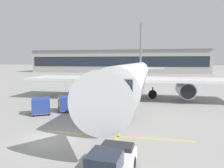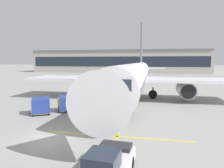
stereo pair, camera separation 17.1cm
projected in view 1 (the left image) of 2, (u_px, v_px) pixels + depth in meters
name	position (u px, v px, depth m)	size (l,w,h in m)	color
ground_plane	(50.00, 140.00, 15.44)	(600.00, 600.00, 0.00)	gray
parked_airplane	(134.00, 76.00, 31.77)	(34.08, 44.22, 14.77)	white
belt_loader	(96.00, 102.00, 25.71)	(5.22, 3.76, 2.98)	#A3A8B2
baggage_cart_lead	(67.00, 103.00, 24.04)	(2.76, 2.38, 1.91)	#515156
baggage_cart_second	(41.00, 106.00, 22.67)	(2.76, 2.38, 1.91)	#515156
pushback_tug	(109.00, 166.00, 9.95)	(2.44, 4.55, 1.83)	silver
ground_crew_by_loader	(62.00, 102.00, 24.53)	(0.30, 0.56, 1.74)	#514C42
ground_crew_by_carts	(59.00, 104.00, 23.42)	(0.39, 0.51, 1.74)	#333847
ground_crew_marshaller	(102.00, 100.00, 26.21)	(0.57, 0.27, 1.74)	#333847
ground_crew_wingwalker	(72.00, 99.00, 26.36)	(0.54, 0.36, 1.74)	#514C42
safety_cone_engine_keepout	(96.00, 96.00, 32.79)	(0.59, 0.59, 0.67)	black
apron_guidance_line_lead_in	(134.00, 100.00, 31.39)	(0.20, 110.00, 0.01)	yellow
apron_guidance_line_stop_bar	(117.00, 136.00, 16.14)	(12.00, 0.20, 0.01)	yellow
terminal_building	(118.00, 61.00, 108.40)	(90.24, 18.31, 11.63)	#A8A399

